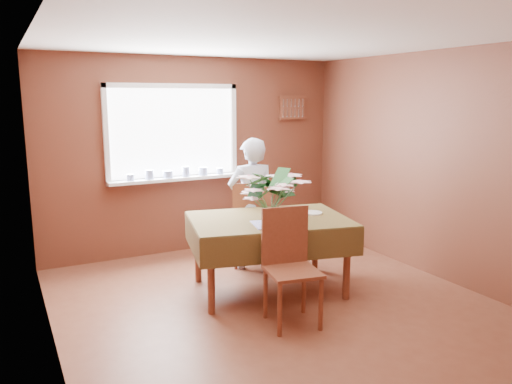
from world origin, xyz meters
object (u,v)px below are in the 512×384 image
dining_table (269,227)px  flower_bouquet (271,191)px  seated_woman (252,204)px  chair_far (252,221)px  chair_near (289,261)px

dining_table → flower_bouquet: size_ratio=3.04×
seated_woman → dining_table: bearing=86.8°
chair_far → seated_woman: bearing=80.1°
chair_far → seated_woman: size_ratio=0.67×
chair_far → dining_table: bearing=104.5°
seated_woman → chair_far: bearing=-118.6°
dining_table → chair_near: bearing=-92.1°
dining_table → chair_far: size_ratio=1.75×
dining_table → seated_woman: seated_woman is taller
chair_far → chair_near: bearing=104.0°
chair_near → flower_bouquet: (0.09, 0.51, 0.55)m
chair_near → seated_woman: 1.48m
chair_far → flower_bouquet: (-0.28, -0.94, 0.55)m
dining_table → flower_bouquet: (-0.10, -0.20, 0.42)m
seated_woman → flower_bouquet: 1.01m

